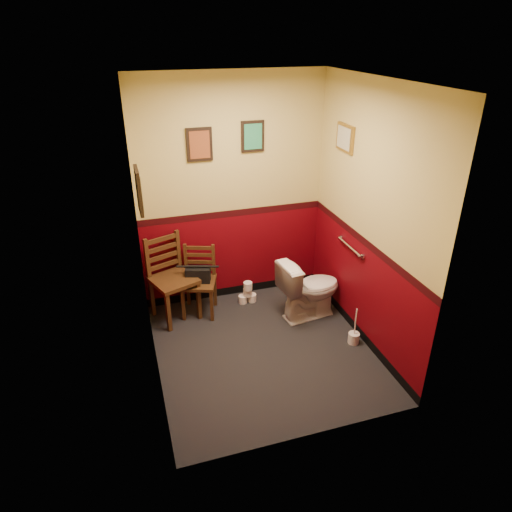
{
  "coord_description": "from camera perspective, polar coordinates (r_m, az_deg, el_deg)",
  "views": [
    {
      "loc": [
        -1.23,
        -3.7,
        3.08
      ],
      "look_at": [
        0.0,
        0.25,
        1.0
      ],
      "focal_mm": 32.0,
      "sensor_mm": 36.0,
      "label": 1
    }
  ],
  "objects": [
    {
      "name": "handbag",
      "position": [
        5.32,
        -7.25,
        -2.3
      ],
      "size": [
        0.31,
        0.22,
        0.2
      ],
      "rotation": [
        0.0,
        0.0,
        -0.31
      ],
      "color": "black",
      "rests_on": "chair_right"
    },
    {
      "name": "framed_print_left",
      "position": [
        4.0,
        -14.42,
        7.91
      ],
      "size": [
        0.04,
        0.3,
        0.38
      ],
      "color": "black",
      "rests_on": "wall_left"
    },
    {
      "name": "tp_stack",
      "position": [
        5.67,
        -1.06,
        -4.74
      ],
      "size": [
        0.23,
        0.14,
        0.3
      ],
      "color": "silver",
      "rests_on": "floor"
    },
    {
      "name": "framed_print_back_b",
      "position": [
        5.21,
        -0.41,
        14.73
      ],
      "size": [
        0.26,
        0.04,
        0.34
      ],
      "color": "black",
      "rests_on": "wall_back"
    },
    {
      "name": "wall_back",
      "position": [
        5.34,
        -3.05,
        7.76
      ],
      "size": [
        2.2,
        0.0,
        2.7
      ],
      "primitive_type": "cube",
      "rotation": [
        1.57,
        0.0,
        0.0
      ],
      "color": "#52030A",
      "rests_on": "ground"
    },
    {
      "name": "framed_print_right",
      "position": [
        4.99,
        11.06,
        14.3
      ],
      "size": [
        0.04,
        0.34,
        0.28
      ],
      "color": "olive",
      "rests_on": "wall_right"
    },
    {
      "name": "grab_bar",
      "position": [
        5.04,
        11.69,
        1.11
      ],
      "size": [
        0.05,
        0.56,
        0.06
      ],
      "color": "silver",
      "rests_on": "wall_right"
    },
    {
      "name": "ceiling",
      "position": [
        3.92,
        1.16,
        21.1
      ],
      "size": [
        2.2,
        2.4,
        0.0
      ],
      "primitive_type": "cube",
      "rotation": [
        3.14,
        0.0,
        0.0
      ],
      "color": "silver",
      "rests_on": "ground"
    },
    {
      "name": "wall_left",
      "position": [
        4.09,
        -13.82,
        0.82
      ],
      "size": [
        0.0,
        2.4,
        2.7
      ],
      "primitive_type": "cube",
      "rotation": [
        1.57,
        0.0,
        1.57
      ],
      "color": "#52030A",
      "rests_on": "ground"
    },
    {
      "name": "wall_right",
      "position": [
        4.7,
        13.88,
        4.29
      ],
      "size": [
        0.0,
        2.4,
        2.7
      ],
      "primitive_type": "cube",
      "rotation": [
        1.57,
        0.0,
        -1.57
      ],
      "color": "#52030A",
      "rests_on": "ground"
    },
    {
      "name": "wall_front",
      "position": [
        3.28,
        7.55,
        -5.43
      ],
      "size": [
        2.2,
        0.0,
        2.7
      ],
      "primitive_type": "cube",
      "rotation": [
        -1.57,
        0.0,
        0.0
      ],
      "color": "#52030A",
      "rests_on": "ground"
    },
    {
      "name": "framed_print_back_a",
      "position": [
        5.09,
        -7.08,
        13.66
      ],
      "size": [
        0.28,
        0.04,
        0.36
      ],
      "color": "black",
      "rests_on": "wall_back"
    },
    {
      "name": "chair_left",
      "position": [
        5.33,
        -10.51,
        -2.78
      ],
      "size": [
        0.6,
        0.6,
        0.99
      ],
      "rotation": [
        0.0,
        0.0,
        0.37
      ],
      "color": "#432914",
      "rests_on": "floor"
    },
    {
      "name": "toilet_brush",
      "position": [
        5.14,
        12.12,
        -9.9
      ],
      "size": [
        0.12,
        0.12,
        0.44
      ],
      "color": "silver",
      "rests_on": "floor"
    },
    {
      "name": "toilet",
      "position": [
        5.35,
        6.72,
        -4.08
      ],
      "size": [
        0.79,
        0.51,
        0.73
      ],
      "primitive_type": "imported",
      "rotation": [
        0.0,
        0.0,
        1.7
      ],
      "color": "white",
      "rests_on": "floor"
    },
    {
      "name": "chair_right",
      "position": [
        5.41,
        -7.13,
        -3.1
      ],
      "size": [
        0.49,
        0.49,
        0.83
      ],
      "rotation": [
        0.0,
        0.0,
        -0.34
      ],
      "color": "#432914",
      "rests_on": "floor"
    },
    {
      "name": "floor",
      "position": [
        4.97,
        0.87,
        -11.61
      ],
      "size": [
        2.2,
        2.4,
        0.0
      ],
      "primitive_type": "cube",
      "color": "black",
      "rests_on": "ground"
    }
  ]
}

